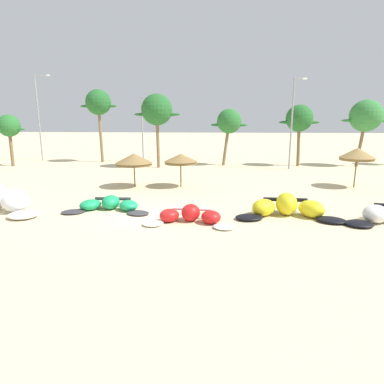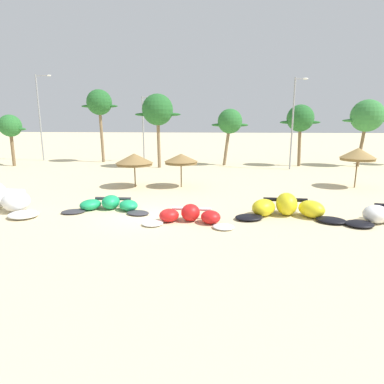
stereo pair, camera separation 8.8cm
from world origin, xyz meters
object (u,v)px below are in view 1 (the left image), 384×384
at_px(kite_left_of_center, 190,216).
at_px(palm_left, 98,103).
at_px(palm_right_of_gap, 366,116).
at_px(beach_umbrella_near_palms, 357,154).
at_px(beach_umbrella_near_van, 134,159).
at_px(kite_left, 109,205).
at_px(palm_center_left, 229,122).
at_px(palm_center_right, 299,119).
at_px(beach_umbrella_middle, 181,159).
at_px(kite_center, 287,208).
at_px(palm_leftmost, 9,127).
at_px(lamppost_west, 39,114).
at_px(lamppost_east_center, 293,120).
at_px(lamppost_west_center, 144,125).
at_px(palm_left_of_gap, 157,110).

bearing_deg(kite_left_of_center, palm_left, 118.91).
bearing_deg(palm_right_of_gap, beach_umbrella_near_palms, -114.32).
bearing_deg(kite_left_of_center, beach_umbrella_near_van, 120.34).
distance_m(kite_left, palm_center_left, 22.48).
height_order(beach_umbrella_near_palms, palm_center_right, palm_center_right).
bearing_deg(palm_left, palm_right_of_gap, -2.81).
xyz_separation_m(kite_left, beach_umbrella_middle, (3.48, 7.16, 1.95)).
relative_size(kite_center, beach_umbrella_near_van, 2.06).
distance_m(palm_leftmost, lamppost_west, 5.73).
relative_size(beach_umbrella_near_palms, palm_leftmost, 0.53).
bearing_deg(kite_left_of_center, kite_left, 158.03).
bearing_deg(kite_center, beach_umbrella_near_palms, 50.84).
relative_size(kite_center, beach_umbrella_near_palms, 1.93).
xyz_separation_m(beach_umbrella_near_van, lamppost_east_center, (14.50, 10.98, 3.07)).
xyz_separation_m(beach_umbrella_near_palms, palm_center_left, (-9.63, 12.49, 2.40)).
bearing_deg(palm_leftmost, lamppost_west_center, 19.05).
distance_m(palm_left, palm_left_of_gap, 9.27).
xyz_separation_m(beach_umbrella_middle, beach_umbrella_near_palms, (13.80, 0.95, 0.39)).
height_order(palm_right_of_gap, lamppost_east_center, lamppost_east_center).
bearing_deg(palm_center_left, palm_left, 173.58).
xyz_separation_m(palm_center_right, lamppost_west_center, (-18.63, 2.26, -0.79)).
bearing_deg(palm_leftmost, kite_left, -45.58).
xyz_separation_m(palm_leftmost, palm_center_left, (25.16, 2.72, 0.51)).
bearing_deg(palm_center_right, beach_umbrella_near_palms, -82.52).
bearing_deg(kite_left, palm_right_of_gap, 42.17).
distance_m(beach_umbrella_near_van, palm_left_of_gap, 11.96).
bearing_deg(beach_umbrella_near_van, kite_left, -88.25).
bearing_deg(beach_umbrella_near_palms, lamppost_west, 155.89).
bearing_deg(palm_left_of_gap, palm_left, 152.04).
bearing_deg(lamppost_east_center, beach_umbrella_middle, -135.34).
bearing_deg(beach_umbrella_near_palms, kite_left, -154.85).
relative_size(palm_left_of_gap, lamppost_west_center, 0.99).
bearing_deg(lamppost_west, kite_left_of_center, -49.35).
height_order(kite_center, lamppost_west_center, lamppost_west_center).
bearing_deg(kite_left, palm_left_of_gap, 91.17).
bearing_deg(beach_umbrella_middle, beach_umbrella_near_van, -175.50).
relative_size(palm_left_of_gap, lamppost_east_center, 0.84).
distance_m(beach_umbrella_middle, palm_left, 20.05).
distance_m(kite_left_of_center, palm_center_left, 23.26).
relative_size(palm_leftmost, lamppost_east_center, 0.61).
bearing_deg(kite_center, palm_left_of_gap, 119.86).
relative_size(palm_leftmost, palm_left, 0.66).
distance_m(lamppost_west, lamppost_west_center, 13.88).
bearing_deg(kite_left, palm_center_right, 52.85).
xyz_separation_m(lamppost_west, lamppost_west_center, (13.80, -0.47, -1.45)).
bearing_deg(kite_center, lamppost_west_center, 119.64).
bearing_deg(palm_center_right, palm_right_of_gap, 1.87).
distance_m(palm_center_right, palm_right_of_gap, 7.42).
xyz_separation_m(palm_leftmost, lamppost_west_center, (14.52, 5.01, 0.07)).
height_order(kite_left_of_center, lamppost_east_center, lamppost_east_center).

